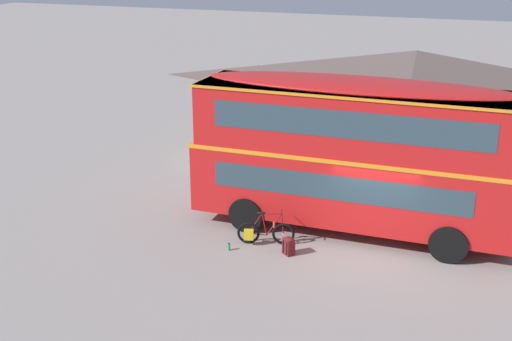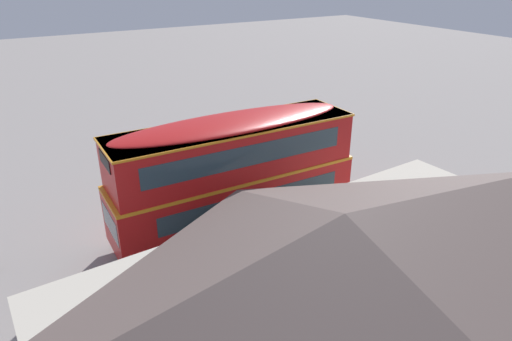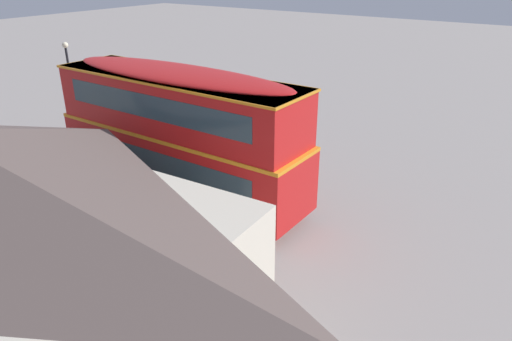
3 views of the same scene
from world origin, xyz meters
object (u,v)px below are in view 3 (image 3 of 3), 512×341
at_px(double_decker_bus, 179,129).
at_px(water_bottle_green_metal, 290,188).
at_px(touring_bicycle, 261,183).
at_px(backpack_on_ground, 248,176).
at_px(street_lamp, 71,80).

height_order(double_decker_bus, water_bottle_green_metal, double_decker_bus).
bearing_deg(water_bottle_green_metal, touring_bicycle, 41.90).
relative_size(touring_bicycle, backpack_on_ground, 3.10).
bearing_deg(street_lamp, double_decker_bus, 167.79).
bearing_deg(street_lamp, touring_bicycle, -179.95).
distance_m(backpack_on_ground, water_bottle_green_metal, 1.77).
bearing_deg(touring_bicycle, water_bottle_green_metal, -138.10).
height_order(double_decker_bus, street_lamp, double_decker_bus).
bearing_deg(double_decker_bus, backpack_on_ground, -120.29).
height_order(water_bottle_green_metal, street_lamp, street_lamp).
bearing_deg(double_decker_bus, water_bottle_green_metal, -139.40).
height_order(touring_bicycle, backpack_on_ground, touring_bicycle).
xyz_separation_m(touring_bicycle, street_lamp, (10.89, 0.01, 2.49)).
xyz_separation_m(double_decker_bus, water_bottle_green_metal, (-3.06, -2.62, -2.54)).
xyz_separation_m(double_decker_bus, backpack_on_ground, (-1.34, -2.29, -2.36)).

